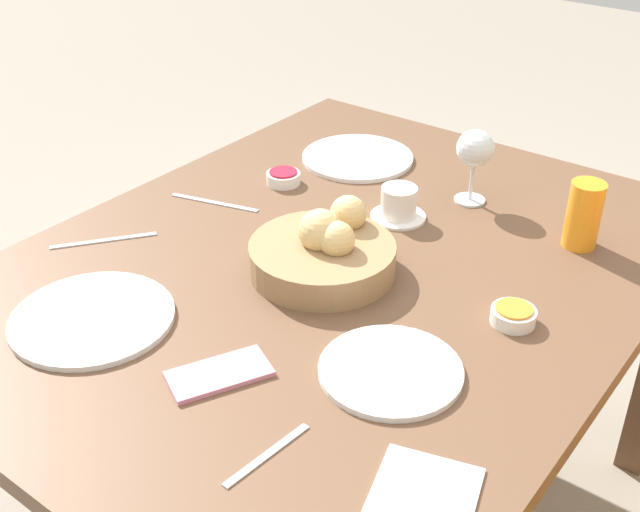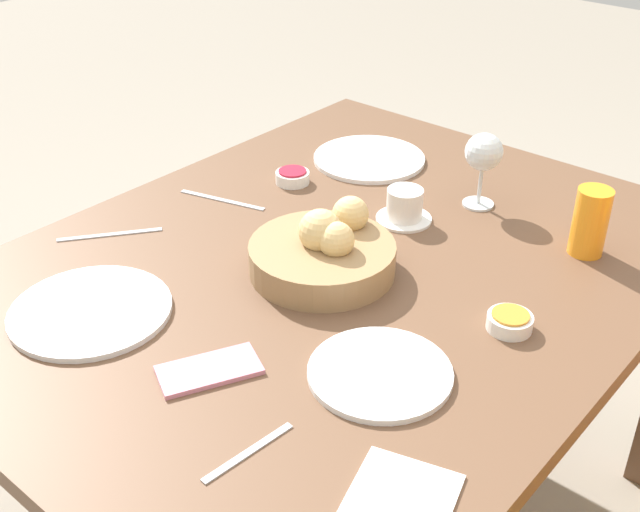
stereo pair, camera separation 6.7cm
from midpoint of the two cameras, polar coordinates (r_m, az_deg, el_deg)
dining_table at (r=1.50m, az=-0.18°, el=-3.20°), size 1.34×1.04×0.72m
bread_basket at (r=1.41m, az=-1.16°, el=0.35°), size 0.26×0.26×0.12m
plate_near_left at (r=1.84m, az=1.65°, el=7.00°), size 0.25×0.25×0.01m
plate_near_right at (r=1.36m, az=-17.25°, el=-4.26°), size 0.27×0.27×0.01m
plate_far_center at (r=1.19m, az=3.43°, el=-8.16°), size 0.22×0.22×0.01m
juice_glass at (r=1.54m, az=17.07°, el=2.80°), size 0.06×0.06×0.13m
wine_glass at (r=1.64m, az=9.80°, el=7.35°), size 0.08×0.08×0.16m
coffee_cup at (r=1.59m, az=4.30°, el=3.69°), size 0.11×0.11×0.07m
jam_bowl_berry at (r=1.73m, az=-3.73°, el=5.58°), size 0.07×0.07×0.03m
jam_bowl_honey at (r=1.32m, az=12.18°, el=-4.17°), size 0.07×0.07×0.03m
fork_silver at (r=1.58m, az=-16.30°, el=1.05°), size 0.16×0.13×0.00m
knife_silver at (r=1.67m, az=-8.66°, el=3.76°), size 0.06×0.19×0.00m
spoon_coffee at (r=1.08m, az=-5.60°, el=-13.93°), size 0.15×0.02×0.00m
napkin at (r=1.03m, az=5.55°, el=-16.42°), size 0.16×0.16×0.00m
cell_phone at (r=1.20m, az=-8.78°, el=-8.31°), size 0.17×0.13×0.01m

